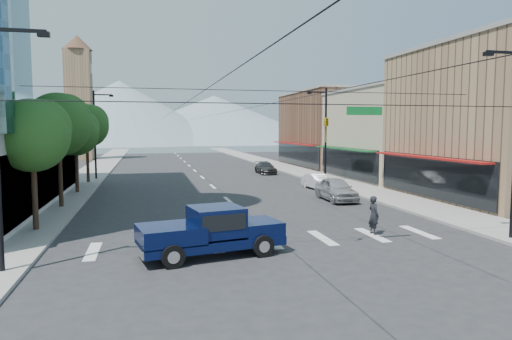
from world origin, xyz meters
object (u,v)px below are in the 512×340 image
object	(u,v)px
parked_car_mid	(318,182)
parked_car_near	(336,189)
pedestrian	(374,215)
pickup_truck	(211,231)
parked_car_far	(265,168)

from	to	relation	value
parked_car_mid	parked_car_near	bearing A→B (deg)	-104.82
pedestrian	pickup_truck	bearing A→B (deg)	97.11
parked_car_near	parked_car_mid	bearing A→B (deg)	82.34
pickup_truck	pedestrian	world-z (taller)	pickup_truck
pickup_truck	parked_car_mid	bearing A→B (deg)	46.32
parked_car_mid	pickup_truck	bearing A→B (deg)	-128.43
pedestrian	parked_car_mid	size ratio (longest dim) A/B	0.48
pedestrian	parked_car_mid	world-z (taller)	pedestrian
pickup_truck	parked_car_mid	world-z (taller)	pickup_truck
pickup_truck	parked_car_far	bearing A→B (deg)	60.67
pickup_truck	parked_car_far	size ratio (longest dim) A/B	1.37
pickup_truck	parked_car_near	distance (m)	16.34
pedestrian	parked_car_far	size ratio (longest dim) A/B	0.42
parked_car_near	parked_car_far	world-z (taller)	parked_car_near
pedestrian	parked_car_mid	xyz separation A→B (m)	(3.45, 16.46, -0.30)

